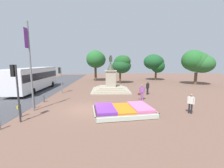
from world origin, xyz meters
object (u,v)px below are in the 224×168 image
pedestrian_near_planter (191,102)px  city_bus (35,78)px  traffic_light_near_crossing (16,83)px  kerb_bollard_mid_b (34,102)px  pedestrian_crossing_plaza (148,87)px  kerb_bollard_north (44,98)px  pedestrian_with_handbag (142,91)px  kerb_bollard_mid_a (20,110)px  flower_planter (123,110)px  statue_monument (111,85)px  traffic_light_mid_block (60,75)px  banner_pole (30,65)px

pedestrian_near_planter → city_bus: bearing=148.3°
traffic_light_near_crossing → kerb_bollard_mid_b: (-0.47, 3.26, -2.20)m
pedestrian_crossing_plaza → kerb_bollard_north: 12.38m
pedestrian_with_handbag → kerb_bollard_mid_a: bearing=-155.1°
kerb_bollard_mid_a → kerb_bollard_mid_b: size_ratio=1.04×
flower_planter → traffic_light_near_crossing: (-7.45, -1.48, 2.46)m
statue_monument → traffic_light_mid_block: 7.07m
pedestrian_with_handbag → kerb_bollard_mid_a: pedestrian_with_handbag is taller
statue_monument → kerb_bollard_mid_b: (-7.18, -8.10, -0.43)m
traffic_light_near_crossing → city_bus: bearing=110.3°
statue_monument → kerb_bollard_north: (-7.18, -6.03, -0.53)m
flower_planter → kerb_bollard_north: (-7.92, 3.86, 0.16)m
banner_pole → kerb_bollard_mid_b: bearing=109.9°
pedestrian_with_handbag → kerb_bollard_mid_b: pedestrian_with_handbag is taller
traffic_light_near_crossing → pedestrian_crossing_plaza: 14.46m
banner_pole → kerb_bollard_north: 4.51m
banner_pole → pedestrian_crossing_plaza: size_ratio=4.32×
kerb_bollard_mid_a → kerb_bollard_north: size_ratio=1.31×
flower_planter → banner_pole: size_ratio=0.70×
traffic_light_mid_block → kerb_bollard_mid_a: (-0.41, -8.91, -1.90)m
traffic_light_near_crossing → kerb_bollard_mid_a: traffic_light_near_crossing is taller
statue_monument → pedestrian_near_planter: size_ratio=3.28×
flower_planter → pedestrian_with_handbag: bearing=59.8°
traffic_light_mid_block → flower_planter: bearing=-48.4°
pedestrian_with_handbag → kerb_bollard_north: pedestrian_with_handbag is taller
traffic_light_mid_block → kerb_bollard_mid_b: traffic_light_mid_block is taller
statue_monument → kerb_bollard_mid_b: bearing=-131.6°
statue_monument → banner_pole: (-6.90, -8.86, 2.97)m
kerb_bollard_north → kerb_bollard_mid_a: bearing=-89.8°
pedestrian_near_planter → pedestrian_crossing_plaza: (-1.50, 7.39, 0.05)m
pedestrian_with_handbag → pedestrian_near_planter: size_ratio=1.06×
traffic_light_near_crossing → pedestrian_crossing_plaza: size_ratio=2.32×
kerb_bollard_mid_b → kerb_bollard_north: bearing=90.0°
statue_monument → banner_pole: banner_pole is taller
flower_planter → traffic_light_near_crossing: 7.98m
banner_pole → pedestrian_with_handbag: banner_pole is taller
pedestrian_near_planter → kerb_bollard_mid_a: (-13.39, -0.29, -0.39)m
traffic_light_near_crossing → kerb_bollard_mid_a: 2.44m
statue_monument → kerb_bollard_north: bearing=-140.0°
traffic_light_mid_block → pedestrian_near_planter: bearing=-33.6°
banner_pole → pedestrian_crossing_plaza: bearing=28.1°
statue_monument → pedestrian_near_planter: 11.82m
statue_monument → pedestrian_near_planter: bearing=-58.3°
traffic_light_mid_block → kerb_bollard_mid_a: traffic_light_mid_block is taller
traffic_light_mid_block → pedestrian_near_planter: (12.98, -8.62, -1.51)m
statue_monument → pedestrian_with_handbag: (3.29, -5.48, 0.03)m
pedestrian_with_handbag → pedestrian_near_planter: bearing=-57.4°
pedestrian_near_planter → pedestrian_crossing_plaza: size_ratio=0.96×
kerb_bollard_mid_b → kerb_bollard_north: 2.08m
flower_planter → statue_monument: bearing=94.3°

